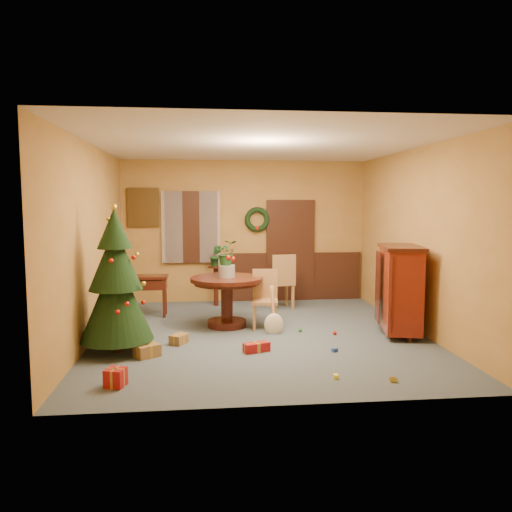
{
  "coord_description": "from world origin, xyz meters",
  "views": [
    {
      "loc": [
        -0.86,
        -7.53,
        2.02
      ],
      "look_at": [
        -0.02,
        0.4,
        1.18
      ],
      "focal_mm": 35.0,
      "sensor_mm": 36.0,
      "label": 1
    }
  ],
  "objects": [
    {
      "name": "toy_a",
      "position": [
        0.92,
        -1.02,
        0.03
      ],
      "size": [
        0.09,
        0.08,
        0.05
      ],
      "primitive_type": "cube",
      "rotation": [
        0.0,
        0.0,
        0.53
      ],
      "color": "#274BAA",
      "rests_on": "floor"
    },
    {
      "name": "toy_b",
      "position": [
        0.65,
        0.08,
        0.03
      ],
      "size": [
        0.06,
        0.06,
        0.06
      ],
      "primitive_type": "sphere",
      "color": "#248629",
      "rests_on": "floor"
    },
    {
      "name": "gift_d",
      "position": [
        -0.15,
        -0.9,
        0.06
      ],
      "size": [
        0.39,
        0.27,
        0.13
      ],
      "color": "#A01517",
      "rests_on": "floor"
    },
    {
      "name": "gift_a",
      "position": [
        -1.61,
        -0.97,
        0.08
      ],
      "size": [
        0.38,
        0.36,
        0.17
      ],
      "color": "brown",
      "rests_on": "floor"
    },
    {
      "name": "urn",
      "position": [
        -0.48,
        0.56,
        0.92
      ],
      "size": [
        0.27,
        0.27,
        0.2
      ],
      "primitive_type": "cylinder",
      "color": "slate",
      "rests_on": "dining_table"
    },
    {
      "name": "gift_b",
      "position": [
        -1.84,
        -2.03,
        0.1
      ],
      "size": [
        0.25,
        0.25,
        0.21
      ],
      "color": "#A01517",
      "rests_on": "floor"
    },
    {
      "name": "toy_d",
      "position": [
        1.15,
        -0.15,
        0.03
      ],
      "size": [
        0.06,
        0.06,
        0.06
      ],
      "primitive_type": "sphere",
      "color": "red",
      "rests_on": "floor"
    },
    {
      "name": "christmas_tree",
      "position": [
        -2.04,
        -0.72,
        0.96
      ],
      "size": [
        0.98,
        0.98,
        2.02
      ],
      "color": "#382111",
      "rests_on": "floor"
    },
    {
      "name": "toy_e",
      "position": [
        1.28,
        -2.22,
        0.03
      ],
      "size": [
        0.08,
        0.06,
        0.05
      ],
      "primitive_type": "cube",
      "rotation": [
        0.0,
        0.0,
        -0.11
      ],
      "color": "gold",
      "rests_on": "floor"
    },
    {
      "name": "stand_plant",
      "position": [
        -0.61,
        2.3,
        1.0
      ],
      "size": [
        0.24,
        0.19,
        0.42
      ],
      "primitive_type": "imported",
      "rotation": [
        0.0,
        0.0,
        -0.04
      ],
      "color": "#19471E",
      "rests_on": "plant_stand"
    },
    {
      "name": "guitar",
      "position": [
        0.23,
        0.03,
        0.36
      ],
      "size": [
        0.4,
        0.52,
        0.7
      ],
      "primitive_type": null,
      "rotation": [
        -0.49,
        0.0,
        0.23
      ],
      "color": "beige",
      "rests_on": "floor"
    },
    {
      "name": "dining_table",
      "position": [
        -0.48,
        0.56,
        0.58
      ],
      "size": [
        1.2,
        1.2,
        0.82
      ],
      "color": "black",
      "rests_on": "floor"
    },
    {
      "name": "gift_c",
      "position": [
        -1.23,
        -0.39,
        0.07
      ],
      "size": [
        0.28,
        0.31,
        0.14
      ],
      "color": "brown",
      "rests_on": "floor"
    },
    {
      "name": "sideboard",
      "position": [
        2.15,
        -0.23,
        0.74
      ],
      "size": [
        0.78,
        1.17,
        1.39
      ],
      "color": "#60120B",
      "rests_on": "floor"
    },
    {
      "name": "toy_c",
      "position": [
        0.66,
        -2.05,
        0.03
      ],
      "size": [
        0.06,
        0.09,
        0.05
      ],
      "primitive_type": "cube",
      "rotation": [
        0.0,
        0.0,
        1.44
      ],
      "color": "yellow",
      "rests_on": "floor"
    },
    {
      "name": "writing_desk",
      "position": [
        -1.91,
        1.49,
        0.55
      ],
      "size": [
        0.83,
        0.42,
        0.74
      ],
      "color": "black",
      "rests_on": "floor"
    },
    {
      "name": "centerpiece_plant",
      "position": [
        -0.48,
        0.56,
        1.23
      ],
      "size": [
        0.37,
        0.32,
        0.41
      ],
      "primitive_type": "imported",
      "color": "#1E4C23",
      "rests_on": "urn"
    },
    {
      "name": "room_envelope",
      "position": [
        0.21,
        2.7,
        1.12
      ],
      "size": [
        5.5,
        5.5,
        5.5
      ],
      "color": "#394953",
      "rests_on": "ground"
    },
    {
      "name": "plant_stand",
      "position": [
        -0.61,
        2.3,
        0.49
      ],
      "size": [
        0.31,
        0.31,
        0.79
      ],
      "color": "black",
      "rests_on": "floor"
    },
    {
      "name": "chair_near",
      "position": [
        0.14,
        0.45,
        0.51
      ],
      "size": [
        0.46,
        0.46,
        0.95
      ],
      "color": "brown",
      "rests_on": "floor"
    },
    {
      "name": "chair_far",
      "position": [
        0.64,
        1.84,
        0.57
      ],
      "size": [
        0.53,
        0.53,
        1.06
      ],
      "color": "brown",
      "rests_on": "floor"
    }
  ]
}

